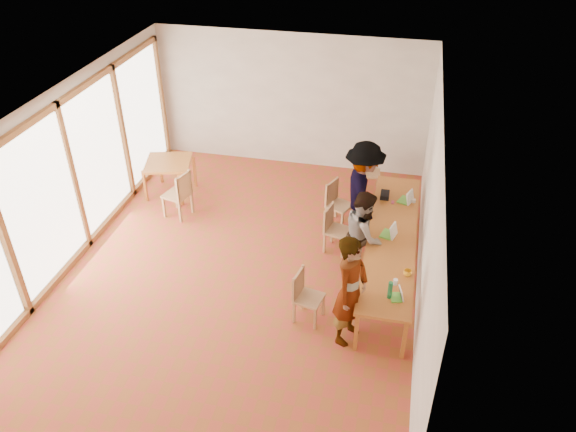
# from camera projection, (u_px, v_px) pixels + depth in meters

# --- Properties ---
(ground) EXTENTS (8.00, 8.00, 0.00)m
(ground) POSITION_uv_depth(u_px,v_px,m) (242.00, 267.00, 9.84)
(ground) COLOR #AE402A
(ground) RESTS_ON ground
(wall_back) EXTENTS (6.00, 0.10, 3.00)m
(wall_back) POSITION_uv_depth(u_px,v_px,m) (291.00, 101.00, 12.27)
(wall_back) COLOR beige
(wall_back) RESTS_ON ground
(wall_front) EXTENTS (6.00, 0.10, 3.00)m
(wall_front) POSITION_uv_depth(u_px,v_px,m) (125.00, 390.00, 5.75)
(wall_front) COLOR beige
(wall_front) RESTS_ON ground
(wall_right) EXTENTS (0.10, 8.00, 3.00)m
(wall_right) POSITION_uv_depth(u_px,v_px,m) (429.00, 216.00, 8.46)
(wall_right) COLOR beige
(wall_right) RESTS_ON ground
(window_wall) EXTENTS (0.10, 8.00, 3.00)m
(window_wall) POSITION_uv_depth(u_px,v_px,m) (72.00, 174.00, 9.55)
(window_wall) COLOR white
(window_wall) RESTS_ON ground
(ceiling) EXTENTS (6.00, 8.00, 0.04)m
(ceiling) POSITION_uv_depth(u_px,v_px,m) (233.00, 104.00, 8.17)
(ceiling) COLOR white
(ceiling) RESTS_ON wall_back
(communal_table) EXTENTS (0.80, 4.00, 0.75)m
(communal_table) POSITION_uv_depth(u_px,v_px,m) (392.00, 238.00, 9.35)
(communal_table) COLOR #B26D27
(communal_table) RESTS_ON ground
(side_table) EXTENTS (0.90, 0.90, 0.75)m
(side_table) POSITION_uv_depth(u_px,v_px,m) (168.00, 165.00, 11.56)
(side_table) COLOR #B26D27
(side_table) RESTS_ON ground
(chair_near) EXTENTS (0.47, 0.47, 0.46)m
(chair_near) POSITION_uv_depth(u_px,v_px,m) (304.00, 291.00, 8.50)
(chair_near) COLOR tan
(chair_near) RESTS_ON ground
(chair_mid) EXTENTS (0.49, 0.49, 0.47)m
(chair_mid) POSITION_uv_depth(u_px,v_px,m) (333.00, 224.00, 10.00)
(chair_mid) COLOR tan
(chair_mid) RESTS_ON ground
(chair_far) EXTENTS (0.55, 0.55, 0.48)m
(chair_far) POSITION_uv_depth(u_px,v_px,m) (335.00, 198.00, 10.69)
(chair_far) COLOR tan
(chair_far) RESTS_ON ground
(chair_empty) EXTENTS (0.45, 0.45, 0.48)m
(chair_empty) POSITION_uv_depth(u_px,v_px,m) (366.00, 168.00, 11.71)
(chair_empty) COLOR tan
(chair_empty) RESTS_ON ground
(chair_spare) EXTENTS (0.56, 0.56, 0.52)m
(chair_spare) POSITION_uv_depth(u_px,v_px,m) (180.00, 190.00, 10.86)
(chair_spare) COLOR tan
(chair_spare) RESTS_ON ground
(person_near) EXTENTS (0.63, 0.76, 1.80)m
(person_near) POSITION_uv_depth(u_px,v_px,m) (351.00, 291.00, 7.95)
(person_near) COLOR gray
(person_near) RESTS_ON ground
(person_mid) EXTENTS (0.69, 0.85, 1.63)m
(person_mid) POSITION_uv_depth(u_px,v_px,m) (364.00, 235.00, 9.23)
(person_mid) COLOR gray
(person_mid) RESTS_ON ground
(person_far) EXTENTS (1.03, 1.39, 1.93)m
(person_far) POSITION_uv_depth(u_px,v_px,m) (363.00, 192.00, 10.10)
(person_far) COLOR gray
(person_far) RESTS_ON ground
(laptop_near) EXTENTS (0.23, 0.24, 0.18)m
(laptop_near) POSITION_uv_depth(u_px,v_px,m) (398.00, 295.00, 8.02)
(laptop_near) COLOR #5EBB39
(laptop_near) RESTS_ON communal_table
(laptop_mid) EXTENTS (0.30, 0.32, 0.23)m
(laptop_mid) POSITION_uv_depth(u_px,v_px,m) (390.00, 233.00, 9.29)
(laptop_mid) COLOR #5EBB39
(laptop_mid) RESTS_ON communal_table
(laptop_far) EXTENTS (0.31, 0.33, 0.23)m
(laptop_far) POSITION_uv_depth(u_px,v_px,m) (407.00, 199.00, 10.19)
(laptop_far) COLOR #5EBB39
(laptop_far) RESTS_ON communal_table
(yellow_mug) EXTENTS (0.14, 0.14, 0.10)m
(yellow_mug) POSITION_uv_depth(u_px,v_px,m) (408.00, 273.00, 8.44)
(yellow_mug) COLOR #FBAE1F
(yellow_mug) RESTS_ON communal_table
(green_bottle) EXTENTS (0.07, 0.07, 0.28)m
(green_bottle) POSITION_uv_depth(u_px,v_px,m) (390.00, 290.00, 7.97)
(green_bottle) COLOR #1E6E40
(green_bottle) RESTS_ON communal_table
(clear_glass) EXTENTS (0.07, 0.07, 0.09)m
(clear_glass) POSITION_uv_depth(u_px,v_px,m) (395.00, 282.00, 8.27)
(clear_glass) COLOR silver
(clear_glass) RESTS_ON communal_table
(condiment_cup) EXTENTS (0.08, 0.08, 0.06)m
(condiment_cup) POSITION_uv_depth(u_px,v_px,m) (414.00, 201.00, 10.19)
(condiment_cup) COLOR white
(condiment_cup) RESTS_ON communal_table
(pink_phone) EXTENTS (0.05, 0.10, 0.01)m
(pink_phone) POSITION_uv_depth(u_px,v_px,m) (393.00, 202.00, 10.19)
(pink_phone) COLOR #B9345A
(pink_phone) RESTS_ON communal_table
(black_pouch) EXTENTS (0.16, 0.26, 0.09)m
(black_pouch) POSITION_uv_depth(u_px,v_px,m) (385.00, 195.00, 10.33)
(black_pouch) COLOR black
(black_pouch) RESTS_ON communal_table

